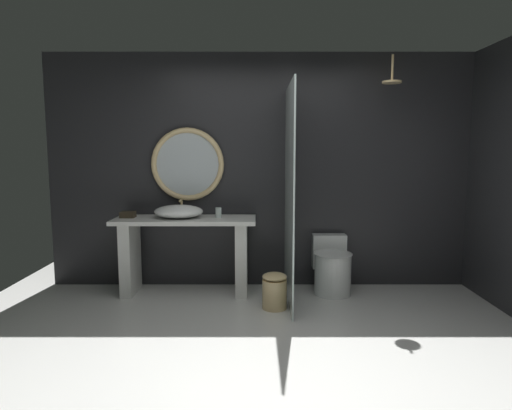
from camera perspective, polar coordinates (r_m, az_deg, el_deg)
The scene contains 11 objects.
ground_plane at distance 3.48m, azimuth 1.51°, elevation -19.29°, with size 5.76×5.76×0.00m, color silver.
back_wall_panel at distance 5.02m, azimuth 1.06°, elevation 4.31°, with size 4.80×0.10×2.60m, color #232326.
vanity_counter at distance 4.86m, azimuth -8.85°, elevation -5.33°, with size 1.51×0.53×0.82m.
vessel_sink at distance 4.81m, azimuth -9.73°, elevation -0.82°, with size 0.52×0.43×0.18m.
tumbler_cup at distance 4.78m, azimuth -4.67°, elevation -0.96°, with size 0.07×0.07×0.11m, color silver.
tissue_box at distance 4.97m, azimuth -15.95°, elevation -1.18°, with size 0.15×0.12×0.06m, color #3D3323.
round_wall_mirror at distance 4.99m, azimuth -8.60°, elevation 5.19°, with size 0.81×0.06×0.81m.
shower_glass_panel at distance 4.45m, azimuth 4.48°, elevation 1.23°, with size 0.02×1.11×2.19m, color silver.
rain_shower_head at distance 4.87m, azimuth 17.24°, elevation 15.11°, with size 0.20×0.20×0.28m.
toilet at distance 4.94m, azimuth 9.86°, elevation -7.86°, with size 0.41×0.60×0.60m.
waste_bin at distance 4.42m, azimuth 2.57°, elevation -10.91°, with size 0.24×0.24×0.36m.
Camera 1 is at (-0.08, -3.12, 1.55)m, focal length 31.15 mm.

